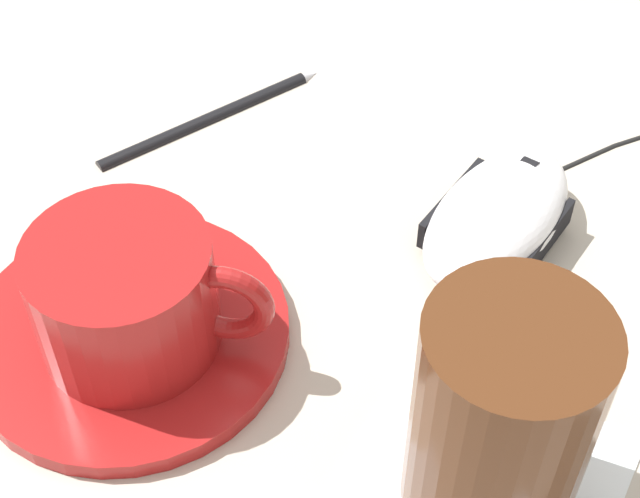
% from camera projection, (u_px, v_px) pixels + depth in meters
% --- Properties ---
extents(ground_plane, '(3.00, 3.00, 0.00)m').
position_uv_depth(ground_plane, '(347.00, 285.00, 0.51)').
color(ground_plane, '#B2A899').
extents(saucer, '(0.16, 0.16, 0.01)m').
position_uv_depth(saucer, '(130.00, 332.00, 0.49)').
color(saucer, maroon).
rests_on(saucer, ground).
extents(coffee_cup, '(0.11, 0.09, 0.06)m').
position_uv_depth(coffee_cup, '(128.00, 296.00, 0.46)').
color(coffee_cup, maroon).
rests_on(coffee_cup, saucer).
extents(computer_mouse, '(0.06, 0.12, 0.04)m').
position_uv_depth(computer_mouse, '(497.00, 217.00, 0.52)').
color(computer_mouse, silver).
rests_on(computer_mouse, ground).
extents(napkin_under_glass, '(0.13, 0.13, 0.00)m').
position_uv_depth(napkin_under_glass, '(483.00, 483.00, 0.43)').
color(napkin_under_glass, white).
rests_on(napkin_under_glass, ground).
extents(drinking_glass, '(0.07, 0.07, 0.11)m').
position_uv_depth(drinking_glass, '(501.00, 421.00, 0.39)').
color(drinking_glass, '#4C2814').
rests_on(drinking_glass, napkin_under_glass).
extents(pen, '(0.06, 0.15, 0.01)m').
position_uv_depth(pen, '(212.00, 113.00, 0.60)').
color(pen, black).
rests_on(pen, ground).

